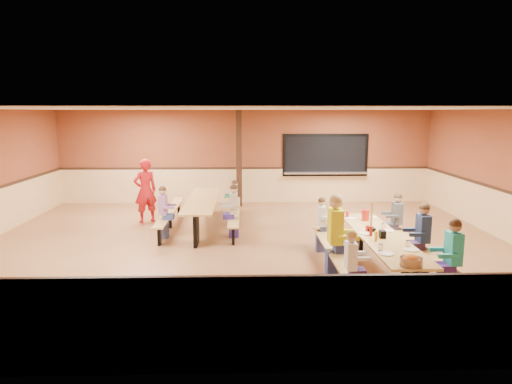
{
  "coord_description": "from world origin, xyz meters",
  "views": [
    {
      "loc": [
        -0.06,
        -9.76,
        2.94
      ],
      "look_at": [
        0.22,
        0.38,
        1.15
      ],
      "focal_mm": 32.0,
      "sensor_mm": 36.0,
      "label": 1
    }
  ],
  "objects": [
    {
      "name": "table_paddle",
      "position": [
        2.32,
        -1.54,
        0.88
      ],
      "size": [
        0.16,
        0.16,
        0.56
      ],
      "color": "black",
      "rests_on": "cafeteria_table_main"
    },
    {
      "name": "structural_post",
      "position": [
        -0.2,
        4.4,
        1.5
      ],
      "size": [
        0.18,
        0.18,
        3.0
      ],
      "primitive_type": "cube",
      "color": "black",
      "rests_on": "ground"
    },
    {
      "name": "kitchen_pass_through",
      "position": [
        2.6,
        4.96,
        1.49
      ],
      "size": [
        2.78,
        0.28,
        1.38
      ],
      "color": "black",
      "rests_on": "ground"
    },
    {
      "name": "punch_pitcher",
      "position": [
        2.44,
        -0.72,
        0.85
      ],
      "size": [
        0.16,
        0.16,
        0.22
      ],
      "primitive_type": "cylinder",
      "color": "red",
      "rests_on": "cafeteria_table_main"
    },
    {
      "name": "standing_woman",
      "position": [
        -2.69,
        2.31,
        0.86
      ],
      "size": [
        0.75,
        0.68,
        1.72
      ],
      "primitive_type": "imported",
      "rotation": [
        0.0,
        0.0,
        3.69
      ],
      "color": "red",
      "rests_on": "ground"
    },
    {
      "name": "seated_adult_yellow",
      "position": [
        1.58,
        -1.87,
        0.74
      ],
      "size": [
        0.5,
        0.41,
        1.47
      ],
      "primitive_type": null,
      "color": "yellow",
      "rests_on": "ground"
    },
    {
      "name": "condiment_ketchup",
      "position": [
        2.23,
        -1.87,
        0.82
      ],
      "size": [
        0.06,
        0.06,
        0.17
      ],
      "primitive_type": "cylinder",
      "color": "#B2140F",
      "rests_on": "cafeteria_table_main"
    },
    {
      "name": "ground",
      "position": [
        0.0,
        0.0,
        0.0
      ],
      "size": [
        12.0,
        12.0,
        0.0
      ],
      "primitive_type": "plane",
      "color": "brown",
      "rests_on": "ground"
    },
    {
      "name": "cafeteria_table_second",
      "position": [
        -1.12,
        1.69,
        0.53
      ],
      "size": [
        1.91,
        3.7,
        0.74
      ],
      "color": "tan",
      "rests_on": "ground"
    },
    {
      "name": "seated_child_tan_sec",
      "position": [
        -0.3,
        0.76,
        0.62
      ],
      "size": [
        0.39,
        0.32,
        1.24
      ],
      "primitive_type": null,
      "color": "#A99E8A",
      "rests_on": "ground"
    },
    {
      "name": "napkin_dispenser",
      "position": [
        2.39,
        -2.01,
        0.8
      ],
      "size": [
        0.1,
        0.14,
        0.13
      ],
      "primitive_type": "cube",
      "color": "black",
      "rests_on": "cafeteria_table_main"
    },
    {
      "name": "seated_child_white_left",
      "position": [
        1.58,
        -3.1,
        0.57
      ],
      "size": [
        0.34,
        0.28,
        1.14
      ],
      "primitive_type": null,
      "color": "white",
      "rests_on": "ground"
    },
    {
      "name": "chip_bowl",
      "position": [
        2.36,
        -3.51,
        0.81
      ],
      "size": [
        0.32,
        0.32,
        0.15
      ],
      "primitive_type": null,
      "color": "orange",
      "rests_on": "cafeteria_table_main"
    },
    {
      "name": "place_settings",
      "position": [
        2.41,
        -1.86,
        0.8
      ],
      "size": [
        0.65,
        3.3,
        0.11
      ],
      "primitive_type": null,
      "color": "beige",
      "rests_on": "cafeteria_table_main"
    },
    {
      "name": "seated_child_green_sec",
      "position": [
        -0.3,
        2.05,
        0.58
      ],
      "size": [
        0.34,
        0.28,
        1.16
      ],
      "primitive_type": null,
      "color": "#348268",
      "rests_on": "ground"
    },
    {
      "name": "cafeteria_table_main",
      "position": [
        2.41,
        -1.86,
        0.53
      ],
      "size": [
        1.91,
        3.7,
        0.74
      ],
      "color": "tan",
      "rests_on": "ground"
    },
    {
      "name": "seated_child_purple_sec",
      "position": [
        -1.95,
        0.73,
        0.61
      ],
      "size": [
        0.37,
        0.3,
        1.21
      ],
      "primitive_type": null,
      "color": "#905B8E",
      "rests_on": "ground"
    },
    {
      "name": "seated_child_grey_left",
      "position": [
        1.58,
        -0.4,
        0.57
      ],
      "size": [
        0.34,
        0.28,
        1.15
      ],
      "primitive_type": null,
      "color": "white",
      "rests_on": "ground"
    },
    {
      "name": "room_envelope",
      "position": [
        0.0,
        0.0,
        0.69
      ],
      "size": [
        12.04,
        10.04,
        3.02
      ],
      "color": "brown",
      "rests_on": "ground"
    },
    {
      "name": "condiment_mustard",
      "position": [
        2.23,
        -2.2,
        0.82
      ],
      "size": [
        0.06,
        0.06,
        0.17
      ],
      "primitive_type": "cylinder",
      "color": "yellow",
      "rests_on": "cafeteria_table_main"
    },
    {
      "name": "seated_child_char_right",
      "position": [
        3.23,
        -0.31,
        0.6
      ],
      "size": [
        0.37,
        0.3,
        1.21
      ],
      "primitive_type": null,
      "color": "#4C5256",
      "rests_on": "ground"
    },
    {
      "name": "seated_child_navy_right",
      "position": [
        3.23,
        -1.73,
        0.64
      ],
      "size": [
        0.4,
        0.33,
        1.28
      ],
      "primitive_type": null,
      "color": "navy",
      "rests_on": "ground"
    },
    {
      "name": "seated_child_teal_right",
      "position": [
        3.23,
        -2.96,
        0.64
      ],
      "size": [
        0.4,
        0.33,
        1.28
      ],
      "primitive_type": null,
      "color": "#24A9AD",
      "rests_on": "ground"
    }
  ]
}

